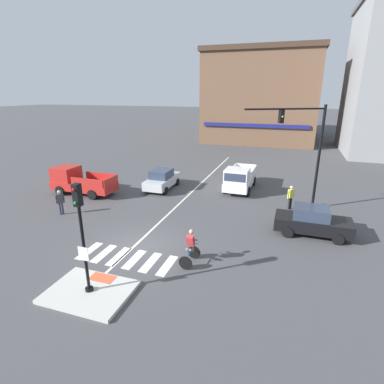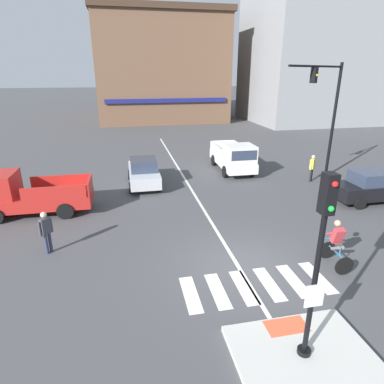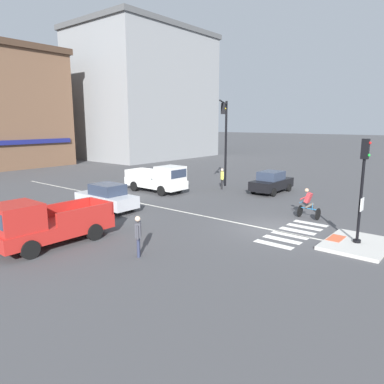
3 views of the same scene
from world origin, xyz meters
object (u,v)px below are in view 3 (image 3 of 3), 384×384
at_px(car_silver_westbound_far, 107,197).
at_px(pickup_truck_white_eastbound_far, 160,180).
at_px(car_black_cross_right, 271,182).
at_px(pickup_truck_red_cross_left, 44,225).
at_px(signal_pole, 363,181).
at_px(cyclist, 308,203).
at_px(pedestrian_waiting_far_side, 222,177).
at_px(traffic_light_mast, 225,131).
at_px(pedestrian_at_curb_left, 138,233).

distance_m(car_silver_westbound_far, pickup_truck_white_eastbound_far, 6.36).
distance_m(car_black_cross_right, pickup_truck_red_cross_left, 17.32).
distance_m(pickup_truck_white_eastbound_far, pickup_truck_red_cross_left, 12.84).
xyz_separation_m(pickup_truck_white_eastbound_far, pickup_truck_red_cross_left, (-11.94, -4.72, 0.00)).
height_order(signal_pole, car_black_cross_right, signal_pole).
relative_size(pickup_truck_white_eastbound_far, cyclist, 3.06).
relative_size(pickup_truck_white_eastbound_far, pedestrian_waiting_far_side, 3.08).
height_order(car_silver_westbound_far, pickup_truck_white_eastbound_far, pickup_truck_white_eastbound_far).
relative_size(traffic_light_mast, pedestrian_waiting_far_side, 4.16).
distance_m(traffic_light_mast, pedestrian_waiting_far_side, 3.64).
xyz_separation_m(pickup_truck_white_eastbound_far, pedestrian_at_curb_left, (-10.22, -8.74, 0.00)).
relative_size(signal_pole, pickup_truck_red_cross_left, 0.87).
xyz_separation_m(car_silver_westbound_far, pickup_truck_red_cross_left, (-5.77, -3.18, 0.17)).
relative_size(car_black_cross_right, cyclist, 2.45).
relative_size(traffic_light_mast, pickup_truck_red_cross_left, 1.36).
distance_m(signal_pole, traffic_light_mast, 14.82).
xyz_separation_m(pickup_truck_red_cross_left, pedestrian_waiting_far_side, (15.98, 1.76, 0.00)).
relative_size(car_silver_westbound_far, pickup_truck_red_cross_left, 0.80).
xyz_separation_m(pickup_truck_red_cross_left, cyclist, (11.71, -6.97, -0.11)).
height_order(signal_pole, pickup_truck_white_eastbound_far, signal_pole).
xyz_separation_m(car_black_cross_right, pickup_truck_white_eastbound_far, (-5.27, 6.66, 0.17)).
distance_m(car_black_cross_right, pedestrian_at_curb_left, 15.63).
distance_m(pickup_truck_red_cross_left, cyclist, 13.63).
relative_size(car_black_cross_right, pedestrian_waiting_far_side, 2.46).
xyz_separation_m(car_black_cross_right, cyclist, (-5.51, -5.03, 0.06)).
xyz_separation_m(traffic_light_mast, pickup_truck_white_eastbound_far, (-4.64, 2.76, -3.59)).
bearing_deg(pedestrian_at_curb_left, pickup_truck_white_eastbound_far, 40.56).
bearing_deg(signal_pole, car_black_cross_right, 44.50).
bearing_deg(pedestrian_at_curb_left, pickup_truck_red_cross_left, 113.17).
xyz_separation_m(traffic_light_mast, cyclist, (-4.88, -8.93, -3.70)).
distance_m(traffic_light_mast, cyclist, 10.82).
height_order(traffic_light_mast, cyclist, traffic_light_mast).
xyz_separation_m(car_black_cross_right, pedestrian_at_curb_left, (-15.49, -2.09, 0.17)).
distance_m(cyclist, pedestrian_waiting_far_side, 9.72).
distance_m(pickup_truck_white_eastbound_far, pedestrian_at_curb_left, 13.45).
bearing_deg(pedestrian_at_curb_left, cyclist, -16.41).
height_order(traffic_light_mast, pickup_truck_red_cross_left, traffic_light_mast).
bearing_deg(pedestrian_waiting_far_side, car_silver_westbound_far, 172.05).
bearing_deg(traffic_light_mast, car_black_cross_right, -80.80).
distance_m(car_silver_westbound_far, pedestrian_waiting_far_side, 10.31).
bearing_deg(car_silver_westbound_far, pickup_truck_white_eastbound_far, 13.95).
xyz_separation_m(traffic_light_mast, car_black_cross_right, (0.63, -3.90, -3.76)).
relative_size(car_silver_westbound_far, pedestrian_waiting_far_side, 2.46).
bearing_deg(car_black_cross_right, pickup_truck_red_cross_left, 173.57).
bearing_deg(cyclist, car_black_cross_right, 42.40).
height_order(cyclist, pedestrian_at_curb_left, cyclist).
distance_m(pickup_truck_white_eastbound_far, pedestrian_waiting_far_side, 5.01).
relative_size(traffic_light_mast, cyclist, 4.14).
height_order(traffic_light_mast, car_black_cross_right, traffic_light_mast).
height_order(car_black_cross_right, cyclist, cyclist).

